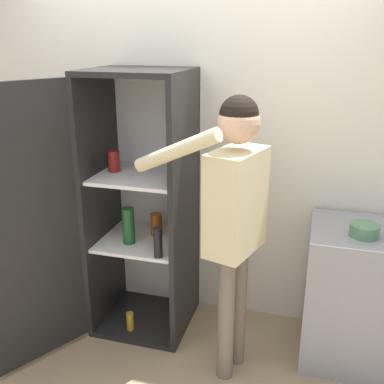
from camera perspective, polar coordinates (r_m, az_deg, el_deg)
The scene contains 6 objects.
ground_plane at distance 3.04m, azimuth -5.44°, elevation -23.01°, with size 12.00×12.00×0.00m, color tan.
wall_back at distance 3.27m, azimuth 0.07°, elevation 5.71°, with size 7.00×0.06×2.55m.
refrigerator at distance 3.11m, azimuth -8.96°, elevation -2.17°, with size 1.01×1.19×1.84m.
person at distance 2.57m, azimuth 5.42°, elevation -1.44°, with size 0.75×0.51×1.75m.
counter at distance 3.15m, azimuth 19.83°, elevation -12.14°, with size 0.61×0.60×0.92m.
bowl at distance 2.85m, azimuth 21.04°, elevation -4.55°, with size 0.17×0.17×0.07m.
Camera 1 is at (0.87, -2.08, 2.04)m, focal length 42.00 mm.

